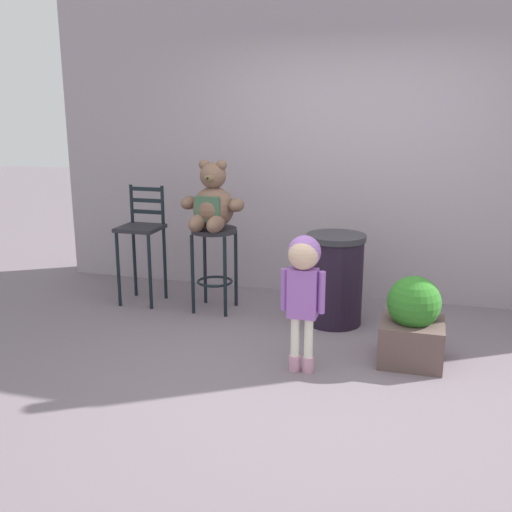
{
  "coord_description": "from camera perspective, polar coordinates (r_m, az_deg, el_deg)",
  "views": [
    {
      "loc": [
        0.68,
        -3.8,
        1.84
      ],
      "look_at": [
        -0.63,
        0.69,
        0.65
      ],
      "focal_mm": 41.78,
      "sensor_mm": 36.0,
      "label": 1
    }
  ],
  "objects": [
    {
      "name": "ground_plane",
      "position": [
        4.27,
        5.63,
        -11.34
      ],
      "size": [
        24.0,
        24.0,
        0.0
      ],
      "primitive_type": "plane",
      "color": "slate"
    },
    {
      "name": "teddy_bear",
      "position": [
        5.29,
        -4.21,
        5.01
      ],
      "size": [
        0.58,
        0.52,
        0.61
      ],
      "color": "brown",
      "rests_on": "bar_stool_with_teddy"
    },
    {
      "name": "bar_chair_empty",
      "position": [
        5.71,
        -10.88,
        1.94
      ],
      "size": [
        0.38,
        0.38,
        1.11
      ],
      "color": "#242329",
      "rests_on": "ground_plane"
    },
    {
      "name": "trash_bin",
      "position": [
        5.14,
        7.55,
        -2.19
      ],
      "size": [
        0.51,
        0.51,
        0.78
      ],
      "color": "black",
      "rests_on": "ground_plane"
    },
    {
      "name": "building_wall",
      "position": [
        5.87,
        9.94,
        14.78
      ],
      "size": [
        6.18,
        0.3,
        3.83
      ],
      "primitive_type": "cube",
      "color": "#9E919B",
      "rests_on": "ground_plane"
    },
    {
      "name": "bar_stool_with_teddy",
      "position": [
        5.4,
        -4.01,
        0.45
      ],
      "size": [
        0.41,
        0.41,
        0.77
      ],
      "color": "#242329",
      "rests_on": "ground_plane"
    },
    {
      "name": "child_walking",
      "position": [
        4.09,
        4.56,
        -1.78
      ],
      "size": [
        0.31,
        0.25,
        0.98
      ],
      "rotation": [
        0.0,
        0.0,
        0.71
      ],
      "color": "#CC8FAA",
      "rests_on": "ground_plane"
    },
    {
      "name": "planter_with_shrub",
      "position": [
        4.5,
        14.76,
        -6.26
      ],
      "size": [
        0.45,
        0.45,
        0.65
      ],
      "color": "brown",
      "rests_on": "ground_plane"
    }
  ]
}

